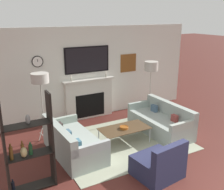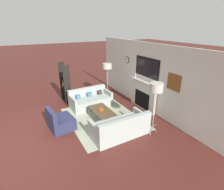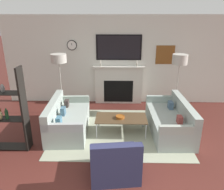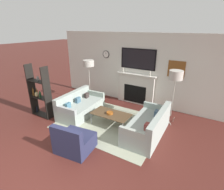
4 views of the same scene
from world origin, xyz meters
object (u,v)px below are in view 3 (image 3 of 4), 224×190
Objects in this scene: floor_lamp_left at (59,59)px; floor_lamp_right at (180,60)px; coffee_table at (121,119)px; couch_left at (67,120)px; decorative_bowl at (120,117)px; shelf_unit at (5,112)px; armchair at (115,163)px; couch_right at (170,121)px.

floor_lamp_left is 3.21m from floor_lamp_right.
couch_left is at bearing 176.61° from coffee_table.
decorative_bowl is 0.12× the size of floor_lamp_left.
armchair is at bearing -19.93° from shelf_unit.
floor_lamp_right is 4.36m from shelf_unit.
armchair is 0.52× the size of shelf_unit.
couch_right is at bearing 4.92° from decorative_bowl.
couch_right reaches higher than coffee_table.
decorative_bowl is (-0.03, -0.02, 0.05)m from coffee_table.
couch_right is 1.67m from floor_lamp_right.
coffee_table is 2.32m from floor_lamp_left.
shelf_unit is at bearing -111.44° from floor_lamp_left.
armchair is 0.53× the size of floor_lamp_right.
couch_left is 1.94× the size of armchair.
floor_lamp_left is at bearing 68.56° from shelf_unit.
decorative_bowl is 2.23m from floor_lamp_right.
shelf_unit is at bearing -167.68° from couch_right.
floor_lamp_right reaches higher than armchair.
coffee_table is at bearing 84.85° from armchair.
floor_lamp_right is at bearing 57.06° from armchair.
couch_left is at bearing -70.53° from floor_lamp_left.
floor_lamp_right is at bearing 70.32° from couch_right.
floor_lamp_right is at bearing 35.22° from coffee_table.
coffee_table is 0.06m from decorative_bowl.
shelf_unit is (-3.55, -0.77, 0.55)m from couch_right.
shelf_unit reaches higher than coffee_table.
floor_lamp_left is at bearing 109.47° from couch_left.
floor_lamp_left is (-1.64, 1.11, 1.14)m from decorative_bowl.
couch_left is 8.29× the size of decorative_bowl.
armchair is (-1.32, -1.58, -0.02)m from couch_right.
shelf_unit reaches higher than floor_lamp_right.
armchair is 0.76× the size of coffee_table.
decorative_bowl is at bearing 85.74° from armchair.
shelf_unit is (-0.70, -1.78, -0.74)m from floor_lamp_left.
floor_lamp_left is 0.97× the size of shelf_unit.
armchair is 3.35m from floor_lamp_right.
couch_left is at bearing -179.92° from couch_right.
coffee_table is at bearing -144.78° from floor_lamp_right.
couch_left is 1.42m from shelf_unit.
couch_right is at bearing 3.90° from coffee_table.
floor_lamp_left is at bearing 146.72° from coffee_table.
armchair is at bearing -95.15° from coffee_table.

